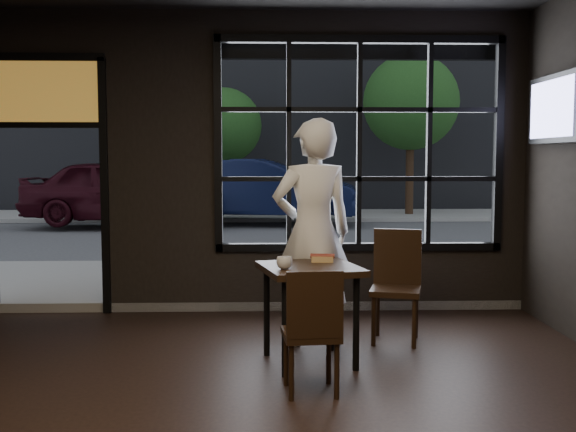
{
  "coord_description": "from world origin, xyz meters",
  "views": [
    {
      "loc": [
        0.22,
        -3.68,
        1.66
      ],
      "look_at": [
        0.4,
        2.2,
        1.15
      ],
      "focal_mm": 42.0,
      "sensor_mm": 36.0,
      "label": 1
    }
  ],
  "objects_px": {
    "chair_near": "(311,330)",
    "man": "(313,233)",
    "navy_car": "(265,190)",
    "cafe_table": "(310,314)"
  },
  "relations": [
    {
      "from": "chair_near",
      "to": "man",
      "type": "height_order",
      "value": "man"
    },
    {
      "from": "chair_near",
      "to": "man",
      "type": "relative_size",
      "value": 0.45
    },
    {
      "from": "chair_near",
      "to": "navy_car",
      "type": "distance_m",
      "value": 11.86
    },
    {
      "from": "chair_near",
      "to": "navy_car",
      "type": "xyz_separation_m",
      "value": [
        -0.36,
        11.85,
        0.41
      ]
    },
    {
      "from": "cafe_table",
      "to": "man",
      "type": "distance_m",
      "value": 0.82
    },
    {
      "from": "chair_near",
      "to": "man",
      "type": "distance_m",
      "value": 1.36
    },
    {
      "from": "man",
      "to": "cafe_table",
      "type": "bearing_deg",
      "value": 70.48
    },
    {
      "from": "chair_near",
      "to": "navy_car",
      "type": "bearing_deg",
      "value": -93.17
    },
    {
      "from": "navy_car",
      "to": "cafe_table",
      "type": "bearing_deg",
      "value": -169.13
    },
    {
      "from": "cafe_table",
      "to": "chair_near",
      "type": "height_order",
      "value": "chair_near"
    }
  ]
}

